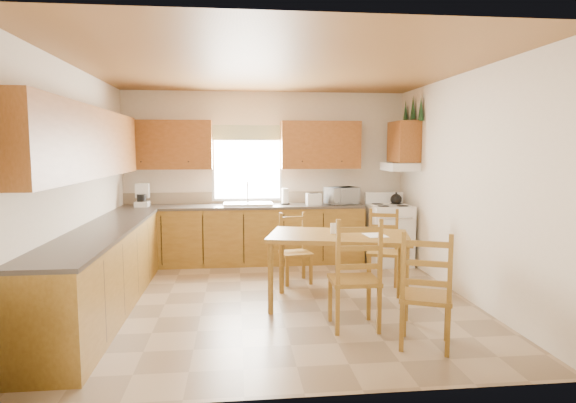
{
  "coord_description": "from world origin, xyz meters",
  "views": [
    {
      "loc": [
        -0.48,
        -5.52,
        1.79
      ],
      "look_at": [
        0.15,
        0.3,
        1.15
      ],
      "focal_mm": 30.0,
      "sensor_mm": 36.0,
      "label": 1
    }
  ],
  "objects": [
    {
      "name": "wall_front",
      "position": [
        0.0,
        -2.25,
        1.35
      ],
      "size": [
        4.5,
        4.5,
        0.0
      ],
      "primitive_type": "plane",
      "color": "beige",
      "rests_on": "floor"
    },
    {
      "name": "pine_decal_a",
      "position": [
        2.21,
        1.33,
        2.38
      ],
      "size": [
        0.22,
        0.22,
        0.36
      ],
      "primitive_type": "cone",
      "color": "#183E22",
      "rests_on": "wall_right"
    },
    {
      "name": "window_frame",
      "position": [
        -0.3,
        2.22,
        1.55
      ],
      "size": [
        1.13,
        0.02,
        1.18
      ],
      "primitive_type": "cube",
      "color": "silver",
      "rests_on": "wall_back"
    },
    {
      "name": "chair_near_left",
      "position": [
        0.68,
        -0.93,
        0.56
      ],
      "size": [
        0.48,
        0.45,
        1.12
      ],
      "primitive_type": "cube",
      "rotation": [
        0.0,
        0.0,
        3.13
      ],
      "color": "olive",
      "rests_on": "floor"
    },
    {
      "name": "lower_cab_back",
      "position": [
        -0.38,
        1.95,
        0.44
      ],
      "size": [
        3.75,
        0.6,
        0.88
      ],
      "primitive_type": "cube",
      "color": "olive",
      "rests_on": "floor"
    },
    {
      "name": "upper_cab_back_right",
      "position": [
        0.86,
        2.08,
        1.85
      ],
      "size": [
        1.25,
        0.33,
        0.75
      ],
      "primitive_type": "cube",
      "color": "brown",
      "rests_on": "wall_back"
    },
    {
      "name": "table_card",
      "position": [
        0.63,
        -0.21,
        0.89
      ],
      "size": [
        0.09,
        0.04,
        0.12
      ],
      "primitive_type": "cube",
      "rotation": [
        0.0,
        0.0,
        0.25
      ],
      "color": "white",
      "rests_on": "dining_table"
    },
    {
      "name": "stove",
      "position": [
        1.88,
        1.64,
        0.46
      ],
      "size": [
        0.62,
        0.64,
        0.91
      ],
      "primitive_type": "cube",
      "rotation": [
        0.0,
        0.0,
        0.01
      ],
      "color": "silver",
      "rests_on": "floor"
    },
    {
      "name": "chair_near_right",
      "position": [
        1.21,
        -1.46,
        0.53
      ],
      "size": [
        0.58,
        0.57,
        1.07
      ],
      "primitive_type": "cube",
      "rotation": [
        0.0,
        0.0,
        2.74
      ],
      "color": "olive",
      "rests_on": "floor"
    },
    {
      "name": "sink_basin",
      "position": [
        -0.3,
        1.95,
        0.94
      ],
      "size": [
        0.75,
        0.45,
        0.04
      ],
      "primitive_type": "cube",
      "color": "silver",
      "rests_on": "counter_back"
    },
    {
      "name": "wall_right",
      "position": [
        2.25,
        0.0,
        1.35
      ],
      "size": [
        4.5,
        4.5,
        0.0
      ],
      "primitive_type": "plane",
      "color": "beige",
      "rests_on": "floor"
    },
    {
      "name": "window_valance",
      "position": [
        -0.3,
        2.19,
        2.05
      ],
      "size": [
        1.19,
        0.01,
        0.24
      ],
      "primitive_type": "cube",
      "color": "#567949",
      "rests_on": "wall_back"
    },
    {
      "name": "table_paper",
      "position": [
        1.06,
        -0.37,
        0.83
      ],
      "size": [
        0.24,
        0.31,
        0.0
      ],
      "primitive_type": "cube",
      "rotation": [
        0.0,
        0.0,
        0.07
      ],
      "color": "white",
      "rests_on": "dining_table"
    },
    {
      "name": "counter_back",
      "position": [
        -0.38,
        1.95,
        0.9
      ],
      "size": [
        3.75,
        0.63,
        0.04
      ],
      "primitive_type": "cube",
      "color": "#433C36",
      "rests_on": "lower_cab_back"
    },
    {
      "name": "floor",
      "position": [
        0.0,
        0.0,
        0.0
      ],
      "size": [
        4.5,
        4.5,
        0.0
      ],
      "primitive_type": "plane",
      "color": "#947D60",
      "rests_on": "ground"
    },
    {
      "name": "backsplash",
      "position": [
        -0.38,
        2.24,
        1.01
      ],
      "size": [
        3.75,
        0.01,
        0.18
      ],
      "primitive_type": "cube",
      "color": "gray",
      "rests_on": "counter_back"
    },
    {
      "name": "wall_left",
      "position": [
        -2.25,
        0.0,
        1.35
      ],
      "size": [
        4.5,
        4.5,
        0.0
      ],
      "primitive_type": "plane",
      "color": "beige",
      "rests_on": "floor"
    },
    {
      "name": "coffeemaker",
      "position": [
        -1.91,
        1.93,
        1.07
      ],
      "size": [
        0.24,
        0.26,
        0.3
      ],
      "primitive_type": "cube",
      "rotation": [
        0.0,
        0.0,
        -0.36
      ],
      "color": "silver",
      "rests_on": "counter_back"
    },
    {
      "name": "paper_towel",
      "position": [
        0.29,
        1.99,
        1.05
      ],
      "size": [
        0.14,
        0.14,
        0.25
      ],
      "primitive_type": "cylinder",
      "rotation": [
        0.0,
        0.0,
        0.34
      ],
      "color": "white",
      "rests_on": "counter_back"
    },
    {
      "name": "window_pane",
      "position": [
        -0.3,
        2.21,
        1.55
      ],
      "size": [
        1.05,
        0.01,
        1.1
      ],
      "primitive_type": "cube",
      "color": "white",
      "rests_on": "wall_back"
    },
    {
      "name": "pine_decal_c",
      "position": [
        2.21,
        1.97,
        2.38
      ],
      "size": [
        0.22,
        0.22,
        0.36
      ],
      "primitive_type": "cone",
      "color": "#183E22",
      "rests_on": "wall_right"
    },
    {
      "name": "pine_decal_b",
      "position": [
        2.21,
        1.65,
        2.42
      ],
      "size": [
        0.22,
        0.22,
        0.36
      ],
      "primitive_type": "cone",
      "color": "#183E22",
      "rests_on": "wall_right"
    },
    {
      "name": "chair_far_left",
      "position": [
        0.3,
        0.77,
        0.46
      ],
      "size": [
        0.45,
        0.43,
        0.92
      ],
      "primitive_type": "cube",
      "rotation": [
        0.0,
        0.0,
        0.18
      ],
      "color": "olive",
      "rests_on": "floor"
    },
    {
      "name": "upper_cab_left",
      "position": [
        -2.08,
        -0.15,
        1.85
      ],
      "size": [
        0.33,
        3.6,
        0.75
      ],
      "primitive_type": "cube",
      "color": "brown",
      "rests_on": "wall_left"
    },
    {
      "name": "counter_left",
      "position": [
        -1.95,
        -0.15,
        0.9
      ],
      "size": [
        0.63,
        3.6,
        0.04
      ],
      "primitive_type": "cube",
      "color": "#433C36",
      "rests_on": "lower_cab_left"
    },
    {
      "name": "lower_cab_left",
      "position": [
        -1.95,
        -0.15,
        0.44
      ],
      "size": [
        0.6,
        3.6,
        0.88
      ],
      "primitive_type": "cube",
      "color": "olive",
      "rests_on": "floor"
    },
    {
      "name": "chair_far_right",
      "position": [
        1.45,
        0.58,
        0.49
      ],
      "size": [
        0.52,
        0.5,
        0.98
      ],
      "primitive_type": "cube",
      "rotation": [
        0.0,
        0.0,
        -0.33
      ],
      "color": "olive",
      "rests_on": "floor"
    },
    {
      "name": "upper_cab_back_left",
      "position": [
        -1.55,
        2.08,
        1.85
      ],
      "size": [
        1.41,
        0.33,
        0.75
      ],
      "primitive_type": "cube",
      "color": "brown",
      "rests_on": "wall_back"
    },
    {
      "name": "toaster",
      "position": [
        0.72,
        1.85,
        1.01
      ],
      "size": [
        0.24,
        0.17,
        0.18
      ],
      "primitive_type": "cube",
      "rotation": [
        0.0,
        0.0,
        0.11
      ],
      "color": "silver",
      "rests_on": "counter_back"
    },
    {
      "name": "dining_table",
      "position": [
        0.67,
        -0.26,
        0.42
      ],
      "size": [
        1.73,
        1.25,
        0.83
      ],
      "primitive_type": "cube",
      "rotation": [
        0.0,
        0.0,
        -0.25
      ],
      "color": "olive",
      "rests_on": "floor"
    },
    {
      "name": "range_hood",
      "position": [
        2.03,
        1.65,
        1.52
      ],
      "size": [
        0.44,
        0.62,
        0.12
      ],
      "primitive_type": "cube",
      "color": "silver",
      "rests_on": "wall_right"
    },
    {
      "name": "microwave",
      "position": [
        1.19,
        1.95,
        1.05
      ],
      "size": [
        0.53,
        0.46,
        0.27
      ],
      "primitive_type": "imported",
      "rotation": [
        0.0,
        0.0,
        0.36
      ],
      "color": "silver",
      "rests_on": "counter_back"
    },
    {
      "name": "wall_back",
      "position": [
        0.0,
        2.25,
        1.35
      ],
      "size": [
        4.5,
        4.5,
        0.0
      ],
      "primitive_type": "plane",
      "color": "beige",
      "rests_on": "floor"
    },
    {
      "name": "ceiling",
      "position": [
        0.0,
        0.0,
        2.7
      ],
      "size": [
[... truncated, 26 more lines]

